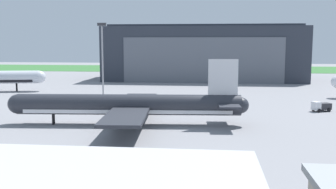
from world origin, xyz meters
TOP-DOWN VIEW (x-y plane):
  - ground_plane at (0.00, 0.00)m, footprint 440.00×440.00m
  - grass_field_strip at (0.00, 159.38)m, footprint 440.00×56.00m
  - maintenance_hangar at (4.94, 94.35)m, footprint 79.89×31.97m
  - airliner_near_left at (-7.34, 0.32)m, footprint 45.47×35.86m
  - ops_van at (32.86, 19.34)m, footprint 4.68×3.45m
  - apron_light_mast at (-21.66, 34.59)m, footprint 2.40×0.50m

SIDE VIEW (x-z plane):
  - ground_plane at x=0.00m, z-range 0.00..0.00m
  - grass_field_strip at x=0.00m, z-range 0.00..0.08m
  - ops_van at x=32.86m, z-range 0.04..2.31m
  - airliner_near_left at x=-7.34m, z-range -2.49..9.94m
  - maintenance_hangar at x=4.94m, z-range -0.46..22.36m
  - apron_light_mast at x=-21.66m, z-range 1.67..22.41m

